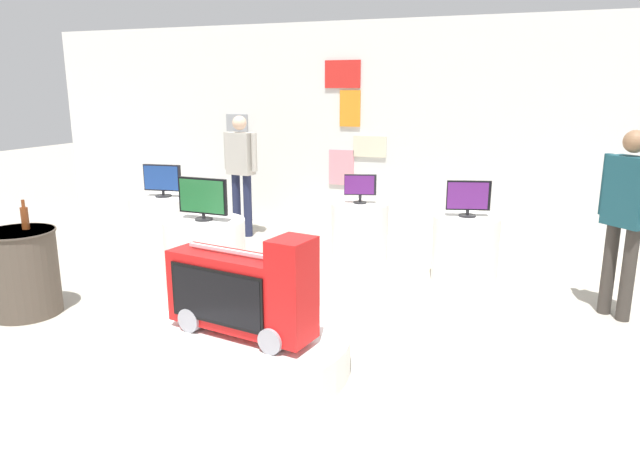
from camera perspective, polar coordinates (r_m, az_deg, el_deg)
The scene contains 16 objects.
ground_plane at distance 4.67m, azimuth -8.51°, elevation -12.73°, with size 30.00×30.00×0.00m, color #A8A091.
back_wall_display at distance 8.49m, azimuth 6.23°, elevation 9.95°, with size 11.26×0.13×3.01m.
main_display_pedestal at distance 4.53m, azimuth -7.65°, elevation -11.67°, with size 1.65×1.65×0.27m, color white.
novelty_firetruck_tv at distance 4.32m, azimuth -7.65°, elevation -6.13°, with size 1.21×0.53×0.81m.
display_pedestal_left_rear at distance 7.11m, azimuth 3.92°, elevation -0.11°, with size 0.69×0.69×0.73m, color white.
tv_on_left_rear at distance 6.99m, azimuth 3.98°, elevation 4.37°, with size 0.38×0.16×0.35m.
display_pedestal_center_rear at distance 6.32m, azimuth -11.24°, elevation -2.14°, with size 0.86×0.86×0.73m, color white.
tv_on_center_rear at distance 6.18m, azimuth -11.53°, elevation 3.26°, with size 0.58×0.19×0.45m.
display_pedestal_right_rear at distance 6.57m, azimuth 14.14°, elevation -1.69°, with size 0.72×0.72×0.73m, color white.
tv_on_right_rear at distance 6.44m, azimuth 14.43°, elevation 3.23°, with size 0.46×0.18×0.39m.
display_pedestal_far_right at distance 7.78m, azimuth -15.03°, elevation 0.67°, with size 0.89×0.89×0.73m, color white.
tv_on_far_right at distance 7.67m, azimuth -15.32°, elevation 4.92°, with size 0.51×0.20×0.41m.
side_table_round at distance 6.09m, azimuth -27.31°, elevation -3.60°, with size 0.66×0.66×0.81m.
bottle_on_side_table at distance 6.00m, azimuth -27.13°, elevation 1.21°, with size 0.07×0.07×0.28m.
shopper_browsing_near_truck at distance 5.87m, azimuth 27.99°, elevation 1.80°, with size 0.42×0.42×1.73m.
shopper_browsing_rear at distance 8.30m, azimuth -7.82°, elevation 6.34°, with size 0.55×0.26×1.71m.
Camera 1 is at (2.06, -3.64, 2.08)m, focal length 32.41 mm.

